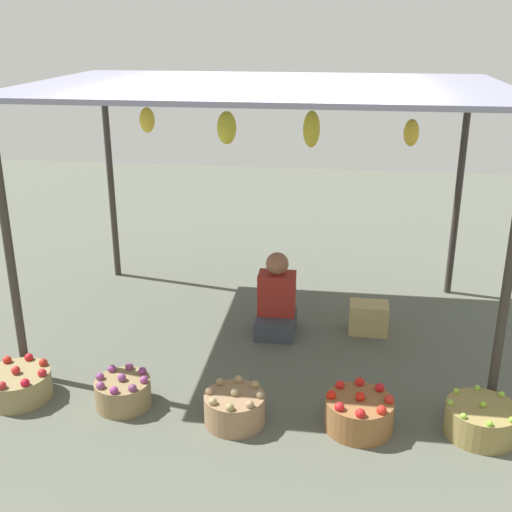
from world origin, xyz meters
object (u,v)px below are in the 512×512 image
Objects in this scene: basket_purple_onions at (123,392)px; basket_limes at (481,420)px; vendor_person at (277,302)px; basket_potatoes at (235,408)px; basket_red_apples at (18,385)px; basket_red_tomatoes at (359,413)px; wooden_crate_near_vendor at (368,318)px.

basket_purple_onions is 2.62m from basket_limes.
vendor_person is 1.76× the size of basket_potatoes.
basket_limes is at bearing 0.13° from basket_red_apples.
basket_red_apples is 1.02× the size of basket_limes.
basket_red_tomatoes is (2.61, -0.04, 0.01)m from basket_red_apples.
basket_red_tomatoes reaches higher than wooden_crate_near_vendor.
wooden_crate_near_vendor reaches higher than basket_potatoes.
basket_potatoes reaches higher than basket_red_apples.
wooden_crate_near_vendor is (2.71, 1.50, 0.03)m from basket_red_apples.
basket_purple_onions is (-1.02, -1.38, -0.18)m from vendor_person.
basket_purple_onions is at bearing 179.92° from basket_limes.
basket_limes is at bearing -63.39° from wooden_crate_near_vendor.
basket_purple_onions is at bearing 0.76° from basket_red_apples.
basket_limes is at bearing 3.22° from basket_potatoes.
vendor_person is 1.72m from basket_purple_onions.
basket_red_tomatoes is (1.77, -0.05, 0.01)m from basket_purple_onions.
wooden_crate_near_vendor reaches higher than basket_red_apples.
basket_red_apples is at bearing -143.22° from vendor_person.
basket_limes is (3.46, 0.01, 0.00)m from basket_red_apples.
vendor_person reaches higher than basket_red_apples.
basket_red_tomatoes is at bearing -176.94° from basket_limes.
vendor_person is at bearing 117.71° from basket_red_tomatoes.
basket_red_tomatoes is (0.89, 0.05, 0.01)m from basket_potatoes.
basket_red_apples is 1.15× the size of basket_potatoes.
basket_red_tomatoes is 1.54m from wooden_crate_near_vendor.
basket_potatoes is 0.89× the size of basket_limes.
basket_potatoes is at bearing -6.62° from basket_purple_onions.
basket_red_apples is at bearing 179.17° from basket_red_tomatoes.
wooden_crate_near_vendor is at bearing 28.89° from basket_red_apples.
basket_red_tomatoes reaches higher than basket_purple_onions.
wooden_crate_near_vendor is (0.10, 1.53, 0.02)m from basket_red_tomatoes.
basket_limes is at bearing -0.08° from basket_purple_onions.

